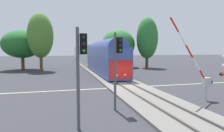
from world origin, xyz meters
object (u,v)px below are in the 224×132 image
object	(u,v)px
oak_behind_train	(40,36)
elm_centre_background	(118,45)
oak_far_right	(147,38)
traffic_signal_near_left	(81,62)
traffic_signal_median	(117,59)
crossing_gate_near	(202,74)
commuter_train	(88,54)
pine_left_background	(22,44)

from	to	relation	value
oak_behind_train	elm_centre_background	bearing A→B (deg)	15.05
oak_far_right	elm_centre_background	size ratio (longest dim) A/B	1.30
elm_centre_background	traffic_signal_near_left	bearing A→B (deg)	-109.21
traffic_signal_median	oak_far_right	distance (m)	30.87
crossing_gate_near	oak_behind_train	bearing A→B (deg)	119.00
commuter_train	traffic_signal_median	distance (m)	37.87
oak_far_right	oak_behind_train	bearing A→B (deg)	-176.99
oak_behind_train	elm_centre_background	xyz separation A→B (m)	(16.00, 4.30, -1.42)
elm_centre_background	oak_far_right	bearing A→B (deg)	-29.70
traffic_signal_median	pine_left_background	world-z (taller)	pine_left_background
traffic_signal_median	crossing_gate_near	bearing A→B (deg)	5.11
crossing_gate_near	oak_far_right	xyz separation A→B (m)	(7.50, 26.50, 4.34)
oak_behind_train	traffic_signal_median	bearing A→B (deg)	-74.66
traffic_signal_median	elm_centre_background	bearing A→B (deg)	73.68
traffic_signal_median	traffic_signal_near_left	size ratio (longest dim) A/B	1.00
pine_left_background	commuter_train	bearing A→B (deg)	31.52
crossing_gate_near	oak_far_right	world-z (taller)	oak_far_right
traffic_signal_near_left	oak_far_right	world-z (taller)	oak_far_right
commuter_train	pine_left_background	world-z (taller)	pine_left_background
traffic_signal_near_left	elm_centre_background	world-z (taller)	elm_centre_background
crossing_gate_near	pine_left_background	distance (m)	33.73
commuter_train	oak_far_right	distance (m)	15.90
crossing_gate_near	oak_behind_train	xyz separation A→B (m)	(-14.07, 25.37, 4.43)
oak_behind_train	oak_far_right	size ratio (longest dim) A/B	0.98
oak_behind_train	oak_far_right	bearing A→B (deg)	3.01
oak_far_right	pine_left_background	world-z (taller)	oak_far_right
crossing_gate_near	elm_centre_background	bearing A→B (deg)	86.27
commuter_train	traffic_signal_near_left	xyz separation A→B (m)	(-5.74, -40.28, 0.64)
pine_left_background	oak_behind_train	bearing A→B (deg)	-40.71
elm_centre_background	pine_left_background	xyz separation A→B (m)	(-19.68, -1.14, -0.09)
elm_centre_background	crossing_gate_near	bearing A→B (deg)	-93.73
traffic_signal_near_left	oak_behind_train	size ratio (longest dim) A/B	0.47
oak_far_right	crossing_gate_near	bearing A→B (deg)	-105.79
traffic_signal_median	oak_behind_train	distance (m)	27.13
crossing_gate_near	elm_centre_background	world-z (taller)	elm_centre_background
commuter_train	oak_far_right	xyz separation A→B (m)	(11.27, -10.61, 3.66)
traffic_signal_median	oak_far_right	bearing A→B (deg)	61.98
oak_behind_train	commuter_train	bearing A→B (deg)	48.75
oak_behind_train	crossing_gate_near	bearing A→B (deg)	-61.00
crossing_gate_near	elm_centre_background	size ratio (longest dim) A/B	0.75
traffic_signal_near_left	oak_behind_train	distance (m)	29.06
traffic_signal_median	traffic_signal_near_left	bearing A→B (deg)	-135.32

